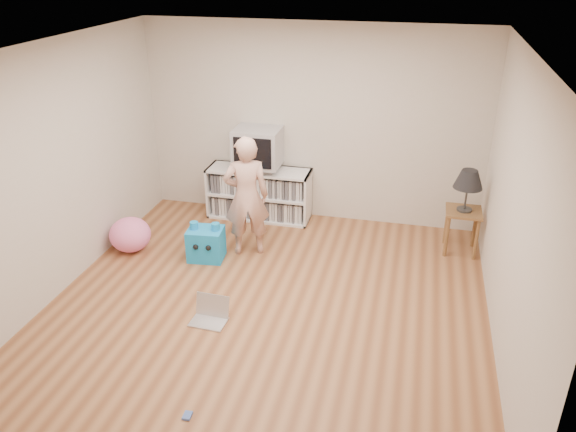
% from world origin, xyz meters
% --- Properties ---
extents(ground, '(4.50, 4.50, 0.00)m').
position_xyz_m(ground, '(0.00, 0.00, 0.00)').
color(ground, brown).
rests_on(ground, ground).
extents(walls, '(4.52, 4.52, 2.60)m').
position_xyz_m(walls, '(0.00, 0.00, 1.30)').
color(walls, beige).
rests_on(walls, ground).
extents(ceiling, '(4.50, 4.50, 0.01)m').
position_xyz_m(ceiling, '(0.00, 0.00, 2.60)').
color(ceiling, white).
rests_on(ceiling, walls).
extents(media_unit, '(1.40, 0.45, 0.70)m').
position_xyz_m(media_unit, '(-0.67, 2.04, 0.35)').
color(media_unit, white).
rests_on(media_unit, ground).
extents(dvd_deck, '(0.45, 0.35, 0.07)m').
position_xyz_m(dvd_deck, '(-0.67, 2.02, 0.73)').
color(dvd_deck, gray).
rests_on(dvd_deck, media_unit).
extents(crt_tv, '(0.60, 0.53, 0.50)m').
position_xyz_m(crt_tv, '(-0.67, 2.02, 1.02)').
color(crt_tv, '#A5A5AA').
rests_on(crt_tv, dvd_deck).
extents(side_table, '(0.42, 0.42, 0.55)m').
position_xyz_m(side_table, '(1.99, 1.65, 0.42)').
color(side_table, brown).
rests_on(side_table, ground).
extents(table_lamp, '(0.34, 0.34, 0.52)m').
position_xyz_m(table_lamp, '(1.99, 1.65, 0.94)').
color(table_lamp, '#333333').
rests_on(table_lamp, side_table).
extents(person, '(0.63, 0.52, 1.48)m').
position_xyz_m(person, '(-0.53, 1.02, 0.74)').
color(person, '#D3A290').
rests_on(person, ground).
extents(laptop, '(0.36, 0.30, 0.24)m').
position_xyz_m(laptop, '(-0.49, -0.41, 0.07)').
color(laptop, silver).
rests_on(laptop, ground).
extents(playing_cards, '(0.07, 0.09, 0.02)m').
position_xyz_m(playing_cards, '(-0.21, -1.68, 0.01)').
color(playing_cards, '#4566B9').
rests_on(playing_cards, ground).
extents(plush_blue, '(0.44, 0.39, 0.48)m').
position_xyz_m(plush_blue, '(-0.97, 0.75, 0.20)').
color(plush_blue, '#0F89D5').
rests_on(plush_blue, ground).
extents(plush_pink, '(0.58, 0.58, 0.42)m').
position_xyz_m(plush_pink, '(-1.95, 0.73, 0.21)').
color(plush_pink, pink).
rests_on(plush_pink, ground).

